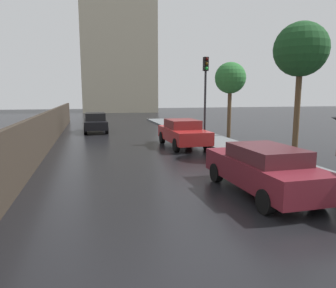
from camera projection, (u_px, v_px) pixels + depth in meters
ground at (231, 269)px, 5.11m from camera, size 120.00×120.00×0.00m
car_maroon_near_kerb at (263, 169)px, 8.90m from camera, size 1.80×4.41×1.40m
car_black_mid_road at (95, 122)px, 23.65m from camera, size 1.75×4.25×1.45m
car_red_far_ahead at (183, 133)px, 17.03m from camera, size 1.90×4.44×1.46m
traffic_light at (206, 84)px, 17.55m from camera, size 0.26×0.39×4.72m
street_tree_mid at (301, 51)px, 13.71m from camera, size 2.36×2.36×5.94m
street_tree_far at (230, 79)px, 20.25m from camera, size 2.01×2.01×4.88m
distant_tower at (119, 25)px, 51.91m from camera, size 12.67×13.02×28.48m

